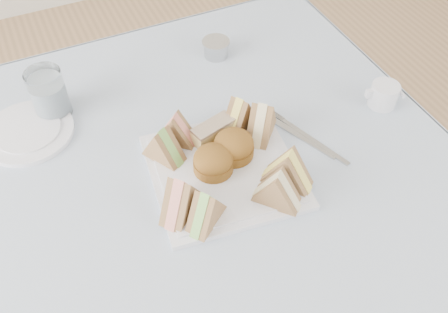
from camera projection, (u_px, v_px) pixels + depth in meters
name	position (u px, v px, depth m)	size (l,w,h in m)	color
table	(208.00, 263.00, 1.28)	(0.90, 0.90, 0.74)	brown
tablecloth	(204.00, 169.00, 1.00)	(1.02, 1.02, 0.01)	silver
serving_plate	(224.00, 171.00, 0.98)	(0.28, 0.28, 0.01)	silver
sandwich_fl_a	(181.00, 195.00, 0.88)	(0.10, 0.05, 0.09)	#997356
sandwich_fl_b	(206.00, 207.00, 0.87)	(0.09, 0.04, 0.08)	#997356
sandwich_fr_a	(288.00, 168.00, 0.92)	(0.10, 0.04, 0.09)	#997356
sandwich_fr_b	(278.00, 188.00, 0.90)	(0.09, 0.04, 0.08)	#997356
sandwich_bl_a	(163.00, 144.00, 0.97)	(0.09, 0.04, 0.08)	#997356
sandwich_bl_b	(176.00, 128.00, 1.00)	(0.08, 0.04, 0.07)	#997356
sandwich_br_a	(262.00, 119.00, 1.01)	(0.10, 0.04, 0.09)	#997356
sandwich_br_b	(239.00, 113.00, 1.03)	(0.09, 0.04, 0.08)	#997356
scone_left	(213.00, 161.00, 0.95)	(0.08, 0.08, 0.05)	brown
scone_right	(234.00, 146.00, 0.98)	(0.08, 0.08, 0.05)	brown
pastry_slice	(213.00, 132.00, 1.01)	(0.09, 0.04, 0.04)	#E2D780
side_plate	(28.00, 132.00, 1.05)	(0.19, 0.19, 0.01)	silver
water_glass	(49.00, 94.00, 1.06)	(0.08, 0.08, 0.11)	white
tea_strainer	(216.00, 49.00, 1.22)	(0.07, 0.07, 0.04)	#B3B3B3
knife	(301.00, 136.00, 1.05)	(0.01, 0.18, 0.00)	#B3B3B3
fork	(315.00, 141.00, 1.04)	(0.01, 0.18, 0.00)	#B3B3B3
creamer_jug	(384.00, 95.00, 1.10)	(0.06, 0.06, 0.05)	silver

